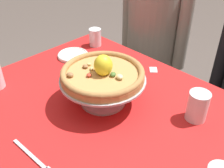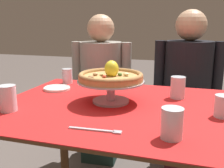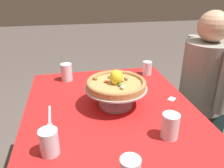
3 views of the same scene
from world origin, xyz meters
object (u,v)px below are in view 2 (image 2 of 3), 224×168
object	(u,v)px
pizza	(111,76)
pizza_stand	(111,88)
side_plate	(57,88)
water_glass_back_left	(67,77)
sugar_packet	(126,86)
water_glass_back_right	(178,89)
water_glass_front_right	(172,125)
water_glass_front_left	(8,100)
dinner_fork	(98,130)
diner_right	(186,94)
water_glass_side_right	(223,107)
diner_left	(101,91)

from	to	relation	value
pizza	pizza_stand	bearing A→B (deg)	-175.32
side_plate	water_glass_back_left	bearing A→B (deg)	94.70
pizza	sugar_packet	xyz separation A→B (m)	(-0.00, 0.34, -0.14)
water_glass_back_left	water_glass_back_right	world-z (taller)	water_glass_back_right
water_glass_front_right	water_glass_front_left	size ratio (longest dim) A/B	0.92
pizza_stand	dinner_fork	distance (m)	0.38
water_glass_back_left	sugar_packet	xyz separation A→B (m)	(0.41, 0.02, -0.04)
water_glass_front_right	diner_right	distance (m)	1.16
water_glass_side_right	diner_left	world-z (taller)	diner_left
diner_right	water_glass_front_right	bearing A→B (deg)	-92.02
pizza	diner_left	distance (m)	0.86
sugar_packet	diner_left	xyz separation A→B (m)	(-0.31, 0.41, -0.16)
pizza_stand	water_glass_back_left	xyz separation A→B (m)	(-0.41, 0.32, -0.03)
sugar_packet	diner_left	size ratio (longest dim) A/B	0.04
water_glass_side_right	dinner_fork	bearing A→B (deg)	-147.13
water_glass_back_right	sugar_packet	size ratio (longest dim) A/B	2.36
water_glass_side_right	dinner_fork	distance (m)	0.56
side_plate	diner_right	bearing A→B (deg)	40.34
water_glass_front_right	side_plate	bearing A→B (deg)	145.65
water_glass_side_right	water_glass_front_left	size ratio (longest dim) A/B	0.80
pizza_stand	water_glass_front_right	size ratio (longest dim) A/B	3.06
pizza	water_glass_back_right	size ratio (longest dim) A/B	2.77
water_glass_back_left	water_glass_back_right	size ratio (longest dim) A/B	0.84
water_glass_back_left	diner_right	world-z (taller)	diner_right
water_glass_back_left	water_glass_front_left	size ratio (longest dim) A/B	0.82
dinner_fork	pizza	bearing A→B (deg)	99.50
sugar_packet	water_glass_front_right	bearing A→B (deg)	-64.20
sugar_packet	diner_right	size ratio (longest dim) A/B	0.04
water_glass_back_right	diner_right	xyz separation A→B (m)	(0.05, 0.62, -0.19)
pizza_stand	diner_left	xyz separation A→B (m)	(-0.31, 0.75, -0.23)
pizza_stand	water_glass_side_right	bearing A→B (deg)	-6.70
water_glass_side_right	water_glass_front_left	bearing A→B (deg)	-167.70
pizza	water_glass_side_right	distance (m)	0.54
water_glass_back_right	sugar_packet	bearing A→B (deg)	153.31
water_glass_front_left	diner_right	distance (m)	1.34
pizza	water_glass_front_right	distance (m)	0.49
water_glass_front_left	dinner_fork	xyz separation A→B (m)	(0.47, -0.10, -0.05)
water_glass_back_left	diner_left	xyz separation A→B (m)	(0.09, 0.42, -0.20)
water_glass_back_right	side_plate	size ratio (longest dim) A/B	0.73
pizza	water_glass_back_right	bearing A→B (deg)	28.66
water_glass_front_right	diner_left	size ratio (longest dim) A/B	0.09
pizza	diner_left	size ratio (longest dim) A/B	0.27
water_glass_back_right	water_glass_front_left	distance (m)	0.86
pizza_stand	water_glass_back_right	world-z (taller)	water_glass_back_right
pizza_stand	water_glass_front_right	distance (m)	0.48
pizza	diner_left	bearing A→B (deg)	112.79
water_glass_side_right	diner_left	bearing A→B (deg)	136.06
water_glass_back_left	side_plate	bearing A→B (deg)	-85.30
water_glass_front_left	sugar_packet	distance (m)	0.74
pizza_stand	water_glass_front_right	bearing A→B (deg)	-46.28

